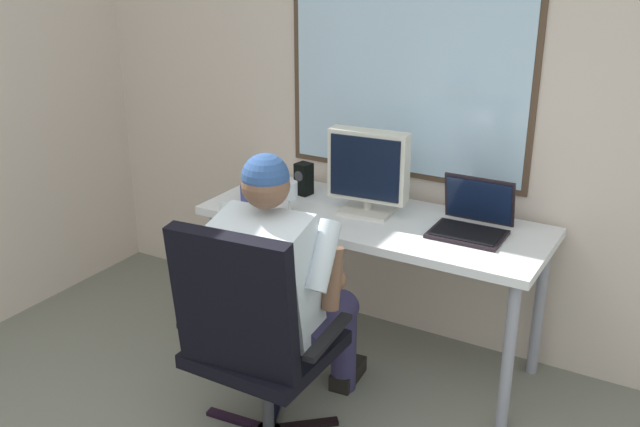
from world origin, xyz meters
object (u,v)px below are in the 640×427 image
desk (373,232)px  coffee_mug (248,194)px  laptop (473,218)px  wine_glass (289,192)px  person_seated (282,284)px  office_chair (251,332)px  crt_monitor (368,169)px  desk_speaker (304,179)px

desk → coffee_mug: coffee_mug is taller
laptop → wine_glass: size_ratio=2.14×
person_seated → office_chair: bearing=-85.4°
coffee_mug → crt_monitor: bearing=17.0°
person_seated → laptop: 0.93m
wine_glass → crt_monitor: bearing=29.7°
office_chair → coffee_mug: bearing=125.5°
desk → desk_speaker: desk_speaker is taller
desk → person_seated: person_seated is taller
person_seated → crt_monitor: person_seated is taller
desk → crt_monitor: size_ratio=4.08×
crt_monitor → coffee_mug: (-0.58, -0.18, -0.18)m
desk → coffee_mug: (-0.63, -0.14, 0.13)m
office_chair → desk_speaker: (-0.37, 1.01, 0.28)m
laptop → office_chair: bearing=-119.7°
person_seated → crt_monitor: bearing=85.3°
person_seated → laptop: bearing=51.0°
desk_speaker → office_chair: bearing=-70.0°
person_seated → desk_speaker: bearing=114.9°
laptop → coffee_mug: 1.12m
office_chair → person_seated: bearing=94.6°
desk → office_chair: size_ratio=1.61×
office_chair → coffee_mug: 0.97m
crt_monitor → laptop: 0.54m
person_seated → laptop: (0.57, 0.71, 0.17)m
laptop → desk_speaker: laptop is taller
office_chair → wine_glass: bearing=111.3°
person_seated → wine_glass: size_ratio=8.07×
desk → coffee_mug: 0.66m
crt_monitor → person_seated: bearing=-94.7°
office_chair → desk_speaker: bearing=110.0°
office_chair → wine_glass: (-0.29, 0.75, 0.30)m
crt_monitor → coffee_mug: crt_monitor is taller
coffee_mug → person_seated: bearing=-43.8°
desk → desk_speaker: bearing=166.7°
desk → desk_speaker: 0.50m
desk → office_chair: office_chair is taller
wine_glass → desk_speaker: size_ratio=0.93×
desk → crt_monitor: (-0.05, 0.04, 0.30)m
crt_monitor → wine_glass: crt_monitor is taller
office_chair → wine_glass: 0.86m
office_chair → laptop: (0.55, 0.97, 0.26)m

